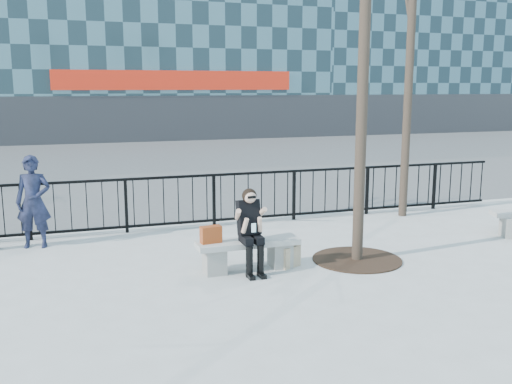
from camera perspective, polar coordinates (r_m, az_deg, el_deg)
name	(u,v)px	position (r m, az deg, el deg)	size (l,w,h in m)	color
ground	(248,269)	(9.22, -0.81, -7.75)	(120.00, 120.00, 0.00)	#9B9B96
street_surface	(137,158)	(23.67, -11.79, 3.31)	(60.00, 23.00, 0.01)	#474747
railing	(205,201)	(11.88, -5.16, -0.86)	(14.00, 0.06, 1.10)	black
tree_grate	(357,259)	(9.84, 10.06, -6.65)	(1.50, 1.50, 0.02)	black
bench_main	(248,251)	(9.13, -0.81, -5.96)	(1.65, 0.46, 0.49)	slate
seated_woman	(251,231)	(8.88, -0.51, -3.95)	(0.50, 0.64, 1.34)	black
handbag	(211,235)	(8.91, -4.53, -4.26)	(0.32, 0.15, 0.27)	#983812
shopping_bag	(290,257)	(9.30, 3.46, -6.48)	(0.37, 0.13, 0.35)	beige
standing_man	(33,202)	(11.02, -21.36, -0.91)	(0.62, 0.40, 1.69)	black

